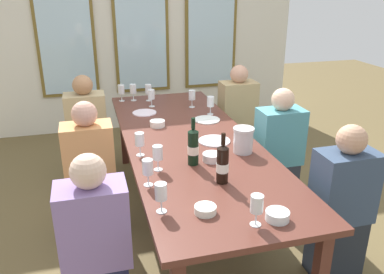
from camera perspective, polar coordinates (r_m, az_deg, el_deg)
The scene contains 30 objects.
ground_plane at distance 3.52m, azimuth -0.26°, elevation -11.66°, with size 12.00×12.00×0.00m, color brown.
back_wall_with_windows at distance 5.42m, azimuth -7.39°, elevation 16.33°, with size 4.21×0.10×2.90m.
dining_table at distance 3.20m, azimuth -0.28°, elevation -1.44°, with size 1.01×2.80×0.74m.
white_plate_0 at distance 3.85m, azimuth -6.81°, elevation 3.46°, with size 0.23×0.23×0.01m, color white.
white_plate_1 at distance 3.16m, azimuth 3.21°, elevation -0.55°, with size 0.25×0.25×0.01m, color white.
white_plate_2 at distance 3.63m, azimuth 2.14°, elevation 2.48°, with size 0.24×0.24×0.01m, color white.
metal_pitcher at distance 2.95m, azimuth 7.34°, elevation -0.42°, with size 0.16×0.16×0.19m.
wine_bottle_0 at distance 2.72m, azimuth 0.17°, elevation -1.36°, with size 0.08×0.08×0.34m.
wine_bottle_1 at distance 2.49m, azimuth 4.39°, elevation -3.83°, with size 0.08×0.08×0.33m.
tasting_bowl_0 at distance 3.48m, azimuth -4.97°, elevation 1.94°, with size 0.13×0.13×0.05m, color white.
tasting_bowl_1 at distance 2.82m, azimuth 2.86°, elevation -2.89°, with size 0.13×0.13×0.05m, color white.
tasting_bowl_2 at distance 2.22m, azimuth 1.92°, elevation -10.32°, with size 0.12×0.12×0.04m, color white.
tasting_bowl_3 at distance 2.21m, azimuth 12.10°, elevation -10.91°, with size 0.13×0.13×0.05m, color white.
wine_glass_0 at distance 4.25m, azimuth -10.08°, elevation 6.62°, with size 0.07×0.07×0.17m.
wine_glass_1 at distance 2.65m, azimuth -4.93°, elevation -2.42°, with size 0.07×0.07×0.17m.
wine_glass_2 at distance 4.02m, azimuth -5.82°, elevation 5.95°, with size 0.07×0.07×0.17m.
wine_glass_3 at distance 3.76m, azimuth 2.66°, elevation 4.96°, with size 0.07×0.07×0.17m.
wine_glass_4 at distance 4.22m, azimuth -6.26°, elevation 6.77°, with size 0.07×0.07×0.17m.
wine_glass_5 at distance 2.10m, azimuth 9.24°, elevation -9.51°, with size 0.07×0.07×0.17m.
wine_glass_6 at distance 2.46m, azimuth -6.35°, elevation -4.36°, with size 0.07×0.07×0.17m.
wine_glass_7 at distance 2.89m, azimuth -7.49°, elevation -0.47°, with size 0.07×0.07×0.17m.
wine_glass_8 at distance 4.25m, azimuth -8.42°, elevation 6.71°, with size 0.07×0.07×0.17m.
wine_glass_9 at distance 3.98m, azimuth -0.00°, elevation 5.90°, with size 0.07×0.07×0.17m.
wine_glass_10 at distance 2.19m, azimuth -4.46°, elevation -7.98°, with size 0.07×0.07×0.17m.
seated_person_0 at distance 3.21m, azimuth -14.29°, elevation -5.08°, with size 0.38×0.24×1.11m.
seated_person_1 at distance 3.53m, azimuth 12.22°, elevation -2.38°, with size 0.38×0.24×1.11m.
seated_person_2 at distance 4.03m, azimuth -14.69°, elevation 0.42°, with size 0.38×0.24×1.11m.
seated_person_3 at distance 4.36m, azimuth 6.48°, elevation 2.65°, with size 0.38×0.24×1.11m.
seated_person_4 at distance 2.38m, azimuth -13.51°, elevation -15.39°, with size 0.38×0.24×1.11m.
seated_person_5 at distance 2.85m, azimuth 20.48°, elevation -9.48°, with size 0.38×0.24×1.11m.
Camera 1 is at (-0.75, -2.85, 1.94)m, focal length 37.33 mm.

